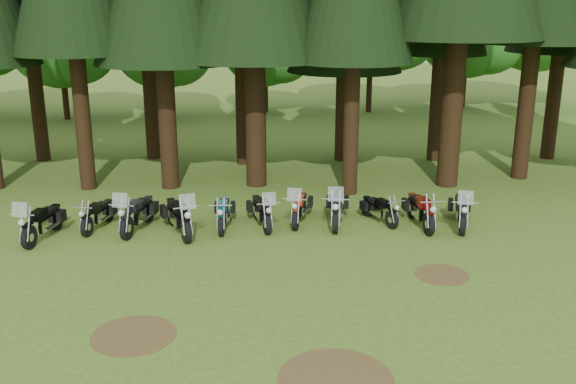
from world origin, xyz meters
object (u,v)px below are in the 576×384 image
motorcycle_6 (299,208)px  motorcycle_9 (420,211)px  motorcycle_1 (98,215)px  motorcycle_7 (337,208)px  motorcycle_8 (379,210)px  motorcycle_0 (42,223)px  motorcycle_5 (262,212)px  motorcycle_10 (461,211)px  motorcycle_3 (179,217)px  motorcycle_2 (137,214)px  motorcycle_4 (223,214)px

motorcycle_6 → motorcycle_9: 3.80m
motorcycle_1 → motorcycle_7: size_ratio=0.81×
motorcycle_8 → motorcycle_9: (1.20, -0.48, 0.09)m
motorcycle_0 → motorcycle_6: size_ratio=1.04×
motorcycle_5 → motorcycle_10: (6.21, -0.58, 0.03)m
motorcycle_0 → motorcycle_10: (12.73, -0.00, 0.00)m
motorcycle_1 → motorcycle_5: 5.07m
motorcycle_0 → motorcycle_3: size_ratio=0.96×
motorcycle_5 → motorcycle_2: bearing=170.7°
motorcycle_5 → motorcycle_10: bearing=-15.2°
motorcycle_1 → motorcycle_5: motorcycle_5 is taller
motorcycle_3 → motorcycle_7: 4.93m
motorcycle_7 → motorcycle_1: bearing=-170.5°
motorcycle_1 → motorcycle_7: (7.45, -0.25, 0.10)m
motorcycle_3 → motorcycle_4: (1.35, 0.45, -0.08)m
motorcycle_0 → motorcycle_9: (11.48, 0.15, -0.00)m
motorcycle_1 → motorcycle_8: (8.83, -0.18, -0.02)m
motorcycle_5 → motorcycle_6: (1.22, 0.29, 0.01)m
motorcycle_5 → motorcycle_6: bearing=3.4°
motorcycle_3 → motorcycle_7: motorcycle_3 is taller
motorcycle_1 → motorcycle_8: bearing=14.4°
motorcycle_9 → motorcycle_7: bearing=169.2°
motorcycle_4 → motorcycle_5: size_ratio=0.97×
motorcycle_3 → motorcycle_4: bearing=0.0°
motorcycle_1 → motorcycle_3: 2.63m
motorcycle_5 → motorcycle_8: motorcycle_5 is taller
motorcycle_9 → motorcycle_10: motorcycle_10 is taller
motorcycle_1 → motorcycle_8: motorcycle_1 is taller
motorcycle_4 → motorcycle_5: bearing=5.1°
motorcycle_9 → motorcycle_10: 1.26m
motorcycle_5 → motorcycle_3: bearing=-179.5°
motorcycle_7 → motorcycle_10: 3.87m
motorcycle_4 → motorcycle_7: (3.57, 0.00, 0.07)m
motorcycle_0 → motorcycle_5: (6.52, 0.57, -0.03)m
motorcycle_2 → motorcycle_4: (2.63, 0.02, -0.06)m
motorcycle_7 → motorcycle_3: bearing=-163.4°
motorcycle_1 → motorcycle_9: (10.03, -0.66, 0.07)m
motorcycle_2 → motorcycle_9: motorcycle_2 is taller
motorcycle_0 → motorcycle_6: (7.75, 0.86, -0.02)m
motorcycle_3 → motorcycle_8: bearing=-13.7°
motorcycle_10 → motorcycle_3: bearing=-165.4°
motorcycle_5 → motorcycle_10: motorcycle_10 is taller
motorcycle_6 → motorcycle_3: bearing=-154.3°
motorcycle_8 → motorcycle_0: bearing=161.8°
motorcycle_2 → motorcycle_9: bearing=12.5°
motorcycle_4 → motorcycle_6: motorcycle_6 is taller
motorcycle_0 → motorcycle_1: motorcycle_0 is taller
motorcycle_3 → motorcycle_9: size_ratio=1.04×
motorcycle_7 → motorcycle_9: bearing=2.3°
motorcycle_4 → motorcycle_10: (7.40, -0.56, 0.05)m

